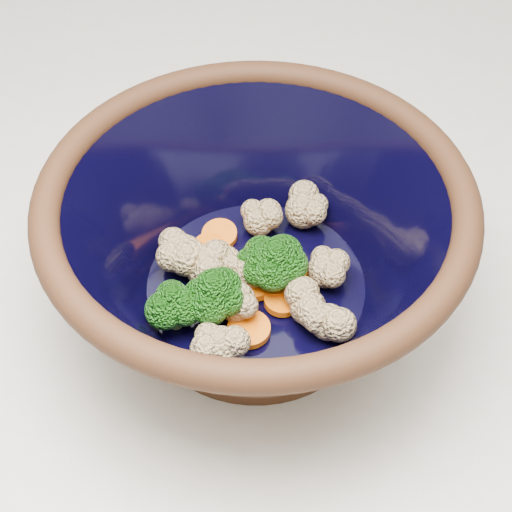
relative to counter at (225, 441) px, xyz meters
name	(u,v)px	position (x,y,z in m)	size (l,w,h in m)	color
counter	(225,441)	(0.00, 0.00, 0.00)	(1.20, 1.20, 0.90)	silver
mixing_bowl	(256,245)	(0.07, -0.08, 0.53)	(0.39, 0.39, 0.14)	black
vegetable_pile	(246,275)	(0.07, -0.09, 0.50)	(0.16, 0.18, 0.05)	#608442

